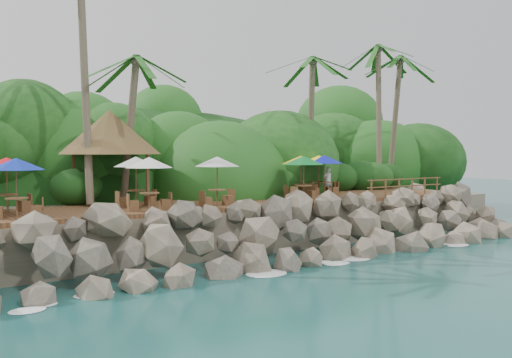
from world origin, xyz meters
TOP-DOWN VIEW (x-y plane):
  - ground at (0.00, 0.00)m, footprint 140.00×140.00m
  - land_base at (0.00, 16.00)m, footprint 32.00×25.20m
  - jungle_hill at (0.00, 23.50)m, footprint 44.80×28.00m
  - seawall at (0.00, 2.00)m, footprint 29.00×4.00m
  - terrace at (0.00, 6.00)m, footprint 26.00×5.00m
  - jungle_foliage at (0.00, 15.00)m, footprint 44.00×16.00m
  - foam_line at (0.00, 0.30)m, footprint 25.20×0.80m
  - palms at (0.94, 8.84)m, footprint 32.34×6.88m
  - palapa at (-6.63, 9.20)m, footprint 5.06×5.06m
  - dining_clusters at (-2.85, 5.52)m, footprint 18.83×4.56m
  - railing at (8.75, 3.65)m, footprint 6.10×0.10m
  - waiter at (5.59, 6.77)m, footprint 0.59×0.39m

SIDE VIEW (x-z plane):
  - ground at x=0.00m, z-range 0.00..0.00m
  - jungle_hill at x=0.00m, z-range -7.70..7.70m
  - jungle_foliage at x=0.00m, z-range -6.00..6.00m
  - foam_line at x=0.00m, z-range 0.00..0.06m
  - land_base at x=0.00m, z-range 0.00..2.10m
  - seawall at x=0.00m, z-range 0.00..2.30m
  - terrace at x=0.00m, z-range 2.10..2.30m
  - railing at x=8.75m, z-range 2.41..3.41m
  - waiter at x=5.59m, z-range 2.30..3.90m
  - dining_clusters at x=-2.85m, z-range 3.06..5.36m
  - palapa at x=-6.63m, z-range 3.49..8.09m
  - palms at x=0.94m, z-range 5.18..18.91m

